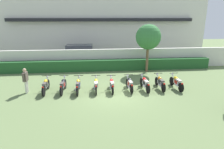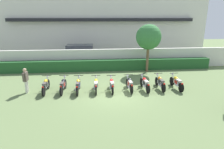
{
  "view_description": "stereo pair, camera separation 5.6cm",
  "coord_description": "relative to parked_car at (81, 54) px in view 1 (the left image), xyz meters",
  "views": [
    {
      "loc": [
        -1.23,
        -11.04,
        4.59
      ],
      "look_at": [
        0.0,
        1.07,
        0.99
      ],
      "focal_mm": 30.91,
      "sensor_mm": 36.0,
      "label": 1
    },
    {
      "loc": [
        -1.17,
        -11.05,
        4.59
      ],
      "look_at": [
        0.0,
        1.07,
        0.99
      ],
      "focal_mm": 30.91,
      "sensor_mm": 36.0,
      "label": 2
    }
  ],
  "objects": [
    {
      "name": "motorcycle_in_row_5",
      "position": [
        3.54,
        -8.52,
        -0.49
      ],
      "size": [
        0.6,
        1.82,
        0.95
      ],
      "rotation": [
        0.0,
        0.0,
        1.61
      ],
      "color": "black",
      "rests_on": "ground"
    },
    {
      "name": "ground",
      "position": [
        2.43,
        -9.2,
        -0.94
      ],
      "size": [
        60.0,
        60.0,
        0.0
      ],
      "primitive_type": "plane",
      "color": "#607547"
    },
    {
      "name": "building",
      "position": [
        2.43,
        5.67,
        3.18
      ],
      "size": [
        25.01,
        6.5,
        8.23
      ],
      "color": "silver",
      "rests_on": "ground"
    },
    {
      "name": "compound_wall",
      "position": [
        2.43,
        -2.69,
        -0.03
      ],
      "size": [
        23.76,
        0.3,
        1.82
      ],
      "primitive_type": "cube",
      "color": "silver",
      "rests_on": "ground"
    },
    {
      "name": "motorcycle_in_row_2",
      "position": [
        0.23,
        -8.51,
        -0.48
      ],
      "size": [
        0.6,
        1.95,
        0.97
      ],
      "rotation": [
        0.0,
        0.0,
        1.55
      ],
      "color": "black",
      "rests_on": "ground"
    },
    {
      "name": "motorcycle_in_row_8",
      "position": [
        6.73,
        -8.52,
        -0.49
      ],
      "size": [
        0.6,
        1.91,
        0.96
      ],
      "rotation": [
        0.0,
        0.0,
        1.63
      ],
      "color": "black",
      "rests_on": "ground"
    },
    {
      "name": "parked_car",
      "position": [
        0.0,
        0.0,
        0.0
      ],
      "size": [
        4.53,
        2.12,
        1.89
      ],
      "rotation": [
        0.0,
        0.0,
        -0.01
      ],
      "color": "#9EA3A8",
      "rests_on": "ground"
    },
    {
      "name": "motorcycle_in_row_4",
      "position": [
        2.37,
        -8.53,
        -0.5
      ],
      "size": [
        0.6,
        1.8,
        0.94
      ],
      "rotation": [
        0.0,
        0.0,
        1.56
      ],
      "color": "black",
      "rests_on": "ground"
    },
    {
      "name": "motorcycle_in_row_3",
      "position": [
        1.36,
        -8.47,
        -0.49
      ],
      "size": [
        0.6,
        1.82,
        0.95
      ],
      "rotation": [
        0.0,
        0.0,
        1.55
      ],
      "color": "black",
      "rests_on": "ground"
    },
    {
      "name": "tree_near_inspector",
      "position": [
        5.93,
        -4.11,
        2.07
      ],
      "size": [
        2.13,
        2.13,
        4.09
      ],
      "color": "brown",
      "rests_on": "ground"
    },
    {
      "name": "motorcycle_in_row_1",
      "position": [
        -0.74,
        -8.39,
        -0.48
      ],
      "size": [
        0.6,
        1.89,
        0.97
      ],
      "rotation": [
        0.0,
        0.0,
        1.53
      ],
      "color": "black",
      "rests_on": "ground"
    },
    {
      "name": "inspector_person",
      "position": [
        -3.01,
        -8.32,
        0.0
      ],
      "size": [
        0.22,
        0.65,
        1.6
      ],
      "color": "silver",
      "rests_on": "ground"
    },
    {
      "name": "hedge_row",
      "position": [
        2.43,
        -3.39,
        -0.45
      ],
      "size": [
        19.01,
        0.7,
        0.97
      ],
      "primitive_type": "cube",
      "color": "#235628",
      "rests_on": "ground"
    },
    {
      "name": "motorcycle_in_row_6",
      "position": [
        4.57,
        -8.53,
        -0.49
      ],
      "size": [
        0.6,
        1.93,
        0.96
      ],
      "rotation": [
        0.0,
        0.0,
        1.62
      ],
      "color": "black",
      "rests_on": "ground"
    },
    {
      "name": "motorcycle_in_row_7",
      "position": [
        5.64,
        -8.43,
        -0.49
      ],
      "size": [
        0.6,
        1.89,
        0.95
      ],
      "rotation": [
        0.0,
        0.0,
        1.58
      ],
      "color": "black",
      "rests_on": "ground"
    },
    {
      "name": "motorcycle_in_row_0",
      "position": [
        -1.83,
        -8.35,
        -0.48
      ],
      "size": [
        0.6,
        1.97,
        0.97
      ],
      "rotation": [
        0.0,
        0.0,
        1.58
      ],
      "color": "black",
      "rests_on": "ground"
    }
  ]
}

